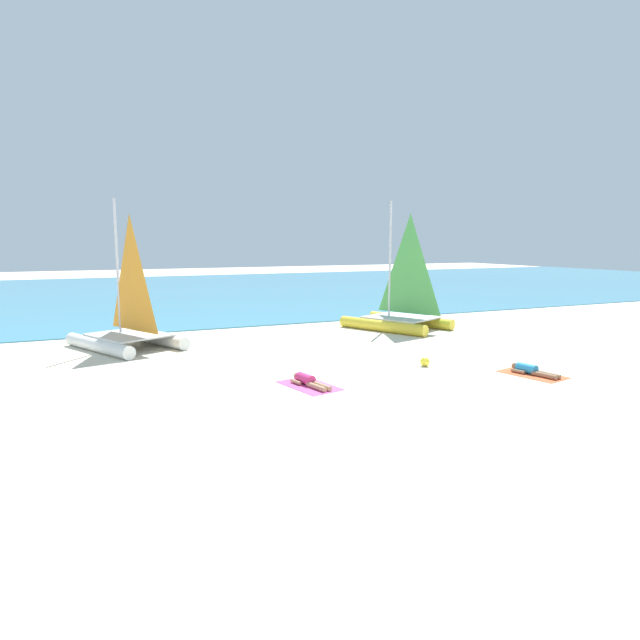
# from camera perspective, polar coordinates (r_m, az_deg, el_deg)

# --- Properties ---
(ground_plane) EXTENTS (120.00, 120.00, 0.00)m
(ground_plane) POSITION_cam_1_polar(r_m,az_deg,el_deg) (24.18, -4.32, -1.45)
(ground_plane) COLOR beige
(ocean_water) EXTENTS (120.00, 40.00, 0.05)m
(ocean_water) POSITION_cam_1_polar(r_m,az_deg,el_deg) (45.69, -13.96, 2.90)
(ocean_water) COLOR teal
(ocean_water) RESTS_ON ground
(sailboat_white) EXTENTS (4.28, 5.04, 5.60)m
(sailboat_white) POSITION_cam_1_polar(r_m,az_deg,el_deg) (22.03, -19.23, -0.63)
(sailboat_white) COLOR white
(sailboat_white) RESTS_ON ground
(sailboat_yellow) EXTENTS (4.45, 5.26, 5.85)m
(sailboat_yellow) POSITION_cam_1_polar(r_m,az_deg,el_deg) (25.68, 8.20, 1.02)
(sailboat_yellow) COLOR yellow
(sailboat_yellow) RESTS_ON ground
(towel_left) EXTENTS (1.48, 2.09, 0.01)m
(towel_left) POSITION_cam_1_polar(r_m,az_deg,el_deg) (15.59, -1.09, -6.80)
(towel_left) COLOR #D84C99
(towel_left) RESTS_ON ground
(sunbather_left) EXTENTS (0.72, 1.56, 0.30)m
(sunbather_left) POSITION_cam_1_polar(r_m,az_deg,el_deg) (15.61, -1.24, -6.30)
(sunbather_left) COLOR #D83372
(sunbather_left) RESTS_ON towel_left
(towel_right) EXTENTS (1.48, 2.09, 0.01)m
(towel_right) POSITION_cam_1_polar(r_m,az_deg,el_deg) (18.05, 21.09, -5.28)
(towel_right) COLOR #EA5933
(towel_right) RESTS_ON ground
(sunbather_right) EXTENTS (0.72, 1.56, 0.30)m
(sunbather_right) POSITION_cam_1_polar(r_m,az_deg,el_deg) (18.06, 20.93, -4.86)
(sunbather_right) COLOR #268CCC
(sunbather_right) RESTS_ON towel_right
(beach_ball) EXTENTS (0.31, 0.31, 0.31)m
(beach_ball) POSITION_cam_1_polar(r_m,az_deg,el_deg) (18.25, 10.78, -4.24)
(beach_ball) COLOR yellow
(beach_ball) RESTS_ON ground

